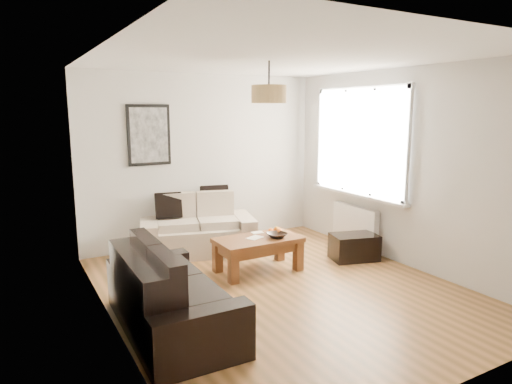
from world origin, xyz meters
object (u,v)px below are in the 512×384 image
coffee_table (258,254)px  ottoman (354,247)px  loveseat_cream (197,225)px  sofa_leather (171,290)px

coffee_table → ottoman: bearing=-10.3°
loveseat_cream → sofa_leather: (-1.11, -2.10, -0.02)m
loveseat_cream → coffee_table: 1.21m
sofa_leather → coffee_table: 1.77m
sofa_leather → ottoman: size_ratio=2.82×
sofa_leather → ottoman: (2.88, 0.71, -0.20)m
sofa_leather → coffee_table: size_ratio=1.63×
loveseat_cream → ottoman: 2.26m
coffee_table → ottoman: (1.39, -0.25, -0.04)m
ottoman → coffee_table: bearing=169.7°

